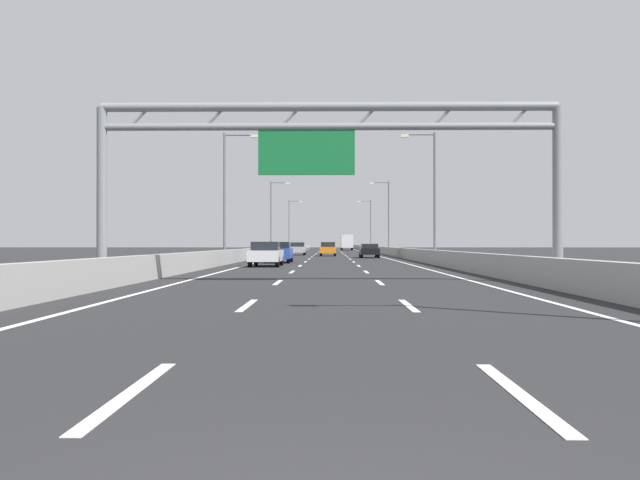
% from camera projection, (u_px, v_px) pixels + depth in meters
% --- Properties ---
extents(ground_plane, '(260.00, 260.00, 0.00)m').
position_uv_depth(ground_plane, '(330.00, 253.00, 102.88)').
color(ground_plane, '#262628').
extents(lane_dash_left_0, '(0.16, 3.00, 0.01)m').
position_uv_depth(lane_dash_left_0, '(131.00, 392.00, 6.42)').
color(lane_dash_left_0, white).
rests_on(lane_dash_left_0, ground_plane).
extents(lane_dash_left_1, '(0.16, 3.00, 0.01)m').
position_uv_depth(lane_dash_left_1, '(247.00, 305.00, 15.42)').
color(lane_dash_left_1, white).
rests_on(lane_dash_left_1, ground_plane).
extents(lane_dash_left_2, '(0.16, 3.00, 0.01)m').
position_uv_depth(lane_dash_left_2, '(278.00, 282.00, 24.41)').
color(lane_dash_left_2, white).
rests_on(lane_dash_left_2, ground_plane).
extents(lane_dash_left_3, '(0.16, 3.00, 0.01)m').
position_uv_depth(lane_dash_left_3, '(292.00, 272.00, 33.41)').
color(lane_dash_left_3, white).
rests_on(lane_dash_left_3, ground_plane).
extents(lane_dash_left_4, '(0.16, 3.00, 0.01)m').
position_uv_depth(lane_dash_left_4, '(300.00, 266.00, 42.41)').
color(lane_dash_left_4, white).
rests_on(lane_dash_left_4, ground_plane).
extents(lane_dash_left_5, '(0.16, 3.00, 0.01)m').
position_uv_depth(lane_dash_left_5, '(305.00, 262.00, 51.41)').
color(lane_dash_left_5, white).
rests_on(lane_dash_left_5, ground_plane).
extents(lane_dash_left_6, '(0.16, 3.00, 0.01)m').
position_uv_depth(lane_dash_left_6, '(309.00, 259.00, 60.41)').
color(lane_dash_left_6, white).
rests_on(lane_dash_left_6, ground_plane).
extents(lane_dash_left_7, '(0.16, 3.00, 0.01)m').
position_uv_depth(lane_dash_left_7, '(312.00, 257.00, 69.41)').
color(lane_dash_left_7, white).
rests_on(lane_dash_left_7, ground_plane).
extents(lane_dash_left_8, '(0.16, 3.00, 0.01)m').
position_uv_depth(lane_dash_left_8, '(314.00, 255.00, 78.41)').
color(lane_dash_left_8, white).
rests_on(lane_dash_left_8, ground_plane).
extents(lane_dash_left_9, '(0.16, 3.00, 0.01)m').
position_uv_depth(lane_dash_left_9, '(316.00, 254.00, 87.41)').
color(lane_dash_left_9, white).
rests_on(lane_dash_left_9, ground_plane).
extents(lane_dash_left_10, '(0.16, 3.00, 0.01)m').
position_uv_depth(lane_dash_left_10, '(317.00, 253.00, 96.41)').
color(lane_dash_left_10, white).
rests_on(lane_dash_left_10, ground_plane).
extents(lane_dash_left_11, '(0.16, 3.00, 0.01)m').
position_uv_depth(lane_dash_left_11, '(318.00, 252.00, 105.40)').
color(lane_dash_left_11, white).
rests_on(lane_dash_left_11, ground_plane).
extents(lane_dash_left_12, '(0.16, 3.00, 0.01)m').
position_uv_depth(lane_dash_left_12, '(319.00, 252.00, 114.40)').
color(lane_dash_left_12, white).
rests_on(lane_dash_left_12, ground_plane).
extents(lane_dash_left_13, '(0.16, 3.00, 0.01)m').
position_uv_depth(lane_dash_left_13, '(320.00, 251.00, 123.40)').
color(lane_dash_left_13, white).
rests_on(lane_dash_left_13, ground_plane).
extents(lane_dash_left_14, '(0.16, 3.00, 0.01)m').
position_uv_depth(lane_dash_left_14, '(321.00, 250.00, 132.40)').
color(lane_dash_left_14, white).
rests_on(lane_dash_left_14, ground_plane).
extents(lane_dash_left_15, '(0.16, 3.00, 0.01)m').
position_uv_depth(lane_dash_left_15, '(321.00, 250.00, 141.40)').
color(lane_dash_left_15, white).
rests_on(lane_dash_left_15, ground_plane).
extents(lane_dash_left_16, '(0.16, 3.00, 0.01)m').
position_uv_depth(lane_dash_left_16, '(322.00, 250.00, 150.40)').
color(lane_dash_left_16, white).
rests_on(lane_dash_left_16, ground_plane).
extents(lane_dash_left_17, '(0.16, 3.00, 0.01)m').
position_uv_depth(lane_dash_left_17, '(322.00, 249.00, 159.40)').
color(lane_dash_left_17, white).
rests_on(lane_dash_left_17, ground_plane).
extents(lane_dash_right_0, '(0.16, 3.00, 0.01)m').
position_uv_depth(lane_dash_right_0, '(519.00, 394.00, 6.36)').
color(lane_dash_right_0, white).
rests_on(lane_dash_right_0, ground_plane).
extents(lane_dash_right_1, '(0.16, 3.00, 0.01)m').
position_uv_depth(lane_dash_right_1, '(408.00, 306.00, 15.36)').
color(lane_dash_right_1, white).
rests_on(lane_dash_right_1, ground_plane).
extents(lane_dash_right_2, '(0.16, 3.00, 0.01)m').
position_uv_depth(lane_dash_right_2, '(380.00, 283.00, 24.36)').
color(lane_dash_right_2, white).
rests_on(lane_dash_right_2, ground_plane).
extents(lane_dash_right_3, '(0.16, 3.00, 0.01)m').
position_uv_depth(lane_dash_right_3, '(366.00, 272.00, 33.36)').
color(lane_dash_right_3, white).
rests_on(lane_dash_right_3, ground_plane).
extents(lane_dash_right_4, '(0.16, 3.00, 0.01)m').
position_uv_depth(lane_dash_right_4, '(359.00, 266.00, 42.36)').
color(lane_dash_right_4, white).
rests_on(lane_dash_right_4, ground_plane).
extents(lane_dash_right_5, '(0.16, 3.00, 0.01)m').
position_uv_depth(lane_dash_right_5, '(354.00, 262.00, 51.36)').
color(lane_dash_right_5, white).
rests_on(lane_dash_right_5, ground_plane).
extents(lane_dash_right_6, '(0.16, 3.00, 0.01)m').
position_uv_depth(lane_dash_right_6, '(350.00, 259.00, 60.36)').
color(lane_dash_right_6, white).
rests_on(lane_dash_right_6, ground_plane).
extents(lane_dash_right_7, '(0.16, 3.00, 0.01)m').
position_uv_depth(lane_dash_right_7, '(348.00, 257.00, 69.36)').
color(lane_dash_right_7, white).
rests_on(lane_dash_right_7, ground_plane).
extents(lane_dash_right_8, '(0.16, 3.00, 0.01)m').
position_uv_depth(lane_dash_right_8, '(346.00, 255.00, 78.35)').
color(lane_dash_right_8, white).
rests_on(lane_dash_right_8, ground_plane).
extents(lane_dash_right_9, '(0.16, 3.00, 0.01)m').
position_uv_depth(lane_dash_right_9, '(344.00, 254.00, 87.35)').
color(lane_dash_right_9, white).
rests_on(lane_dash_right_9, ground_plane).
extents(lane_dash_right_10, '(0.16, 3.00, 0.01)m').
position_uv_depth(lane_dash_right_10, '(343.00, 253.00, 96.35)').
color(lane_dash_right_10, white).
rests_on(lane_dash_right_10, ground_plane).
extents(lane_dash_right_11, '(0.16, 3.00, 0.01)m').
position_uv_depth(lane_dash_right_11, '(342.00, 252.00, 105.35)').
color(lane_dash_right_11, white).
rests_on(lane_dash_right_11, ground_plane).
extents(lane_dash_right_12, '(0.16, 3.00, 0.01)m').
position_uv_depth(lane_dash_right_12, '(341.00, 252.00, 114.35)').
color(lane_dash_right_12, white).
rests_on(lane_dash_right_12, ground_plane).
extents(lane_dash_right_13, '(0.16, 3.00, 0.01)m').
position_uv_depth(lane_dash_right_13, '(340.00, 251.00, 123.35)').
color(lane_dash_right_13, white).
rests_on(lane_dash_right_13, ground_plane).
extents(lane_dash_right_14, '(0.16, 3.00, 0.01)m').
position_uv_depth(lane_dash_right_14, '(339.00, 250.00, 132.35)').
color(lane_dash_right_14, white).
rests_on(lane_dash_right_14, ground_plane).
extents(lane_dash_right_15, '(0.16, 3.00, 0.01)m').
position_uv_depth(lane_dash_right_15, '(339.00, 250.00, 141.35)').
color(lane_dash_right_15, white).
rests_on(lane_dash_right_15, ground_plane).
extents(lane_dash_right_16, '(0.16, 3.00, 0.01)m').
position_uv_depth(lane_dash_right_16, '(338.00, 250.00, 150.35)').
color(lane_dash_right_16, white).
rests_on(lane_dash_right_16, ground_plane).
extents(lane_dash_right_17, '(0.16, 3.00, 0.01)m').
position_uv_depth(lane_dash_right_17, '(338.00, 249.00, 159.34)').
color(lane_dash_right_17, white).
rests_on(lane_dash_right_17, ground_plane).
extents(edge_line_left, '(0.16, 176.00, 0.01)m').
position_uv_depth(edge_line_left, '(290.00, 254.00, 90.96)').
color(edge_line_left, white).
rests_on(edge_line_left, ground_plane).
extents(edge_line_right, '(0.16, 176.00, 0.01)m').
position_uv_depth(edge_line_right, '(370.00, 254.00, 90.80)').
color(edge_line_right, white).
rests_on(edge_line_right, ground_plane).
extents(barrier_left, '(0.45, 220.00, 0.95)m').
position_uv_depth(barrier_left, '(288.00, 249.00, 112.98)').
color(barrier_left, '#9E9E99').
rests_on(barrier_left, ground_plane).
extents(barrier_right, '(0.45, 220.00, 0.95)m').
position_uv_depth(barrier_right, '(372.00, 249.00, 112.78)').
color(barrier_right, '#9E9E99').
rests_on(barrier_right, ground_plane).
extents(sign_gantry, '(16.41, 0.36, 6.36)m').
position_uv_depth(sign_gantry, '(326.00, 145.00, 24.25)').
color(sign_gantry, gray).
rests_on(sign_gantry, ground_plane).
extents(streetlamp_left_mid, '(2.58, 0.28, 9.50)m').
position_uv_depth(streetlamp_left_mid, '(228.00, 189.00, 50.59)').
color(streetlamp_left_mid, slate).
rests_on(streetlamp_left_mid, ground_plane).
extents(streetlamp_right_mid, '(2.58, 0.28, 9.50)m').
position_uv_depth(streetlamp_right_mid, '(432.00, 188.00, 50.37)').
color(streetlamp_right_mid, slate).
rests_on(streetlamp_right_mid, ground_plane).
extents(streetlamp_left_far, '(2.58, 0.28, 9.50)m').
position_uv_depth(streetlamp_left_far, '(273.00, 213.00, 90.31)').
color(streetlamp_left_far, slate).
rests_on(streetlamp_left_far, ground_plane).
extents(streetlamp_right_far, '(2.58, 0.28, 9.50)m').
position_uv_depth(streetlamp_right_far, '(387.00, 213.00, 90.09)').
color(streetlamp_right_far, slate).
rests_on(streetlamp_right_far, ground_plane).
extents(streetlamp_left_distant, '(2.58, 0.28, 9.50)m').
position_uv_depth(streetlamp_left_distant, '(290.00, 222.00, 130.04)').
color(streetlamp_left_distant, slate).
rests_on(streetlamp_left_distant, ground_plane).
extents(streetlamp_right_distant, '(2.58, 0.28, 9.50)m').
position_uv_depth(streetlamp_right_distant, '(370.00, 222.00, 129.81)').
color(streetlamp_right_distant, slate).
rests_on(streetlamp_right_distant, ground_plane).
extents(silver_car, '(1.76, 4.21, 1.50)m').
position_uv_depth(silver_car, '(298.00, 249.00, 81.29)').
color(silver_car, '#A8ADB2').
rests_on(silver_car, ground_plane).
extents(black_car, '(1.78, 4.67, 1.34)m').
position_uv_depth(black_car, '(369.00, 250.00, 66.03)').
color(black_car, black).
rests_on(black_car, ground_plane).
extents(orange_car, '(1.74, 4.15, 1.52)m').
position_uv_depth(orange_car, '(328.00, 249.00, 75.55)').
color(orange_car, orange).
rests_on(orange_car, ground_plane).
extents(white_car, '(1.81, 4.43, 1.48)m').
position_uv_depth(white_car, '(266.00, 254.00, 41.53)').
color(white_car, silver).
rests_on(white_car, ground_plane).
extents(blue_car, '(1.83, 4.70, 1.49)m').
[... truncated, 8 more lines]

